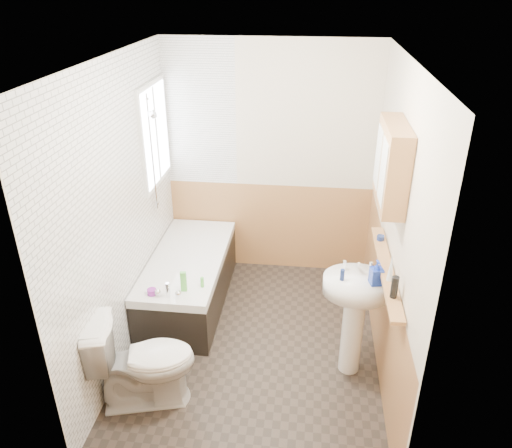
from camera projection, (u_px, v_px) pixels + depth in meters
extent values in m
plane|color=black|center=(254.00, 343.00, 4.56)|extent=(2.80, 2.80, 0.00)
plane|color=white|center=(253.00, 59.00, 3.43)|extent=(2.80, 2.80, 0.00)
cube|color=beige|center=(270.00, 162.00, 5.25)|extent=(2.20, 0.02, 2.50)
cube|color=beige|center=(223.00, 334.00, 2.75)|extent=(2.20, 0.02, 2.50)
cube|color=beige|center=(120.00, 214.00, 4.11)|extent=(0.02, 2.80, 2.50)
cube|color=beige|center=(395.00, 229.00, 3.88)|extent=(0.02, 2.80, 2.50)
cube|color=#B17C48|center=(381.00, 307.00, 4.22)|extent=(0.01, 2.80, 1.00)
cube|color=#B17C48|center=(228.00, 427.00, 3.10)|extent=(2.20, 0.01, 1.00)
cube|color=#B17C48|center=(269.00, 226.00, 5.56)|extent=(2.20, 0.01, 1.00)
cube|color=white|center=(123.00, 214.00, 4.11)|extent=(0.01, 2.80, 2.50)
cube|color=white|center=(199.00, 114.00, 5.07)|extent=(0.75, 0.01, 1.50)
cube|color=white|center=(155.00, 134.00, 4.77)|extent=(0.03, 0.79, 0.99)
cube|color=white|center=(156.00, 134.00, 4.77)|extent=(0.01, 0.70, 0.90)
cube|color=white|center=(157.00, 134.00, 4.77)|extent=(0.01, 0.04, 0.90)
cube|color=black|center=(189.00, 283.00, 5.04)|extent=(0.70, 1.59, 0.46)
cube|color=white|center=(188.00, 260.00, 4.92)|extent=(0.70, 1.59, 0.08)
cube|color=white|center=(188.00, 261.00, 4.93)|extent=(0.56, 1.45, 0.04)
cylinder|color=silver|center=(168.00, 290.00, 4.26)|extent=(0.04, 0.04, 0.14)
sphere|color=silver|center=(158.00, 292.00, 4.28)|extent=(0.06, 0.06, 0.06)
sphere|color=silver|center=(178.00, 294.00, 4.26)|extent=(0.06, 0.06, 0.06)
cylinder|color=silver|center=(152.00, 154.00, 4.64)|extent=(0.02, 0.02, 1.11)
cylinder|color=silver|center=(157.00, 203.00, 4.87)|extent=(0.04, 0.04, 0.02)
cylinder|color=silver|center=(146.00, 99.00, 4.42)|extent=(0.04, 0.04, 0.02)
cylinder|color=silver|center=(153.00, 114.00, 4.47)|extent=(0.06, 0.07, 0.08)
imported|color=white|center=(143.00, 361.00, 3.79)|extent=(0.88, 0.63, 0.78)
cylinder|color=white|center=(352.00, 333.00, 4.11)|extent=(0.18, 0.18, 0.74)
ellipsoid|color=white|center=(357.00, 285.00, 3.90)|extent=(0.54, 0.43, 0.14)
cylinder|color=silver|center=(344.00, 265.00, 3.95)|extent=(0.03, 0.03, 0.08)
cylinder|color=silver|center=(371.00, 267.00, 3.93)|extent=(0.03, 0.03, 0.08)
cylinder|color=silver|center=(358.00, 264.00, 3.91)|extent=(0.02, 0.11, 0.09)
cube|color=#B17C48|center=(386.00, 269.00, 3.78)|extent=(0.10, 1.34, 0.03)
cube|color=#B17C48|center=(392.00, 165.00, 3.60)|extent=(0.16, 0.67, 0.60)
cube|color=silver|center=(383.00, 172.00, 3.46)|extent=(0.01, 0.26, 0.45)
cube|color=silver|center=(378.00, 157.00, 3.75)|extent=(0.01, 0.26, 0.45)
cylinder|color=black|center=(394.00, 287.00, 3.39)|extent=(0.05, 0.05, 0.16)
cone|color=silver|center=(391.00, 267.00, 3.57)|extent=(0.05, 0.05, 0.22)
cylinder|color=navy|center=(381.00, 238.00, 4.15)|extent=(0.08, 0.08, 0.04)
imported|color=#19339E|center=(376.00, 278.00, 3.77)|extent=(0.14, 0.22, 0.09)
cylinder|color=navy|center=(342.00, 275.00, 3.81)|extent=(0.04, 0.04, 0.09)
cube|color=#59C647|center=(184.00, 281.00, 4.33)|extent=(0.06, 0.04, 0.19)
cylinder|color=purple|center=(152.00, 292.00, 4.31)|extent=(0.09, 0.09, 0.05)
cylinder|color=#59C647|center=(202.00, 282.00, 4.40)|extent=(0.04, 0.04, 0.09)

